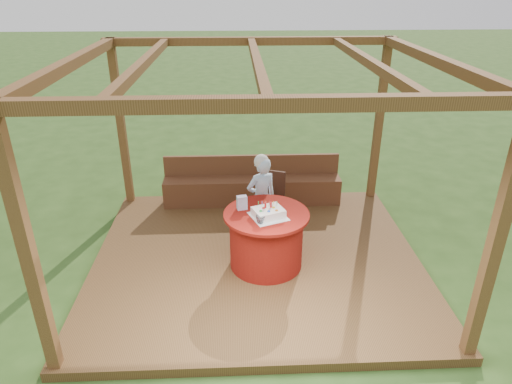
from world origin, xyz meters
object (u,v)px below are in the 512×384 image
chair (270,196)px  bench (252,188)px  birthday_cake (268,213)px  drinking_glass (260,220)px  gift_bag (242,203)px  elderly_woman (261,196)px  table (266,239)px

chair → bench: bearing=108.3°
birthday_cake → drinking_glass: bearing=-122.5°
bench → birthday_cake: size_ratio=5.53×
bench → gift_bag: (-0.20, -1.79, 0.62)m
elderly_woman → table: bearing=-88.1°
birthday_cake → elderly_woman: bearing=92.8°
table → gift_bag: bearing=157.3°
bench → birthday_cake: birthday_cake is taller
birthday_cake → bench: bearing=93.8°
elderly_woman → drinking_glass: elderly_woman is taller
elderly_woman → drinking_glass: (-0.07, -1.02, 0.18)m
table → birthday_cake: birthday_cake is taller
table → elderly_woman: bearing=91.9°
bench → table: 1.92m
gift_bag → drinking_glass: size_ratio=1.62×
bench → gift_bag: gift_bag is taller
birthday_cake → gift_bag: bearing=145.8°
elderly_woman → gift_bag: 0.72m
bench → table: (0.12, -1.92, 0.14)m
bench → table: bearing=-86.6°
drinking_glass → table: bearing=70.7°
chair → gift_bag: (-0.45, -1.01, 0.41)m
bench → elderly_woman: 1.23m
elderly_woman → gift_bag: bearing=-115.0°
birthday_cake → gift_bag: size_ratio=2.92×
bench → elderly_woman: (0.09, -1.16, 0.40)m
elderly_woman → gift_bag: elderly_woman is taller
chair → drinking_glass: drinking_glass is taller
gift_bag → bench: bearing=71.1°
table → gift_bag: 0.59m
elderly_woman → drinking_glass: 1.04m
gift_bag → drinking_glass: 0.46m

